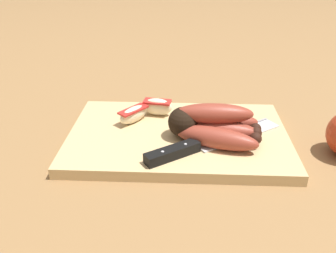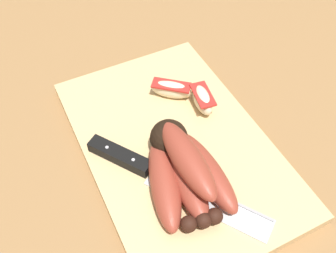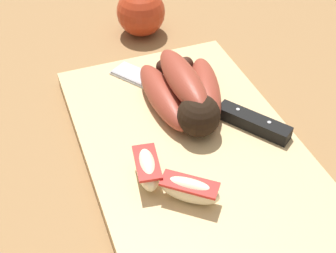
# 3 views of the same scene
# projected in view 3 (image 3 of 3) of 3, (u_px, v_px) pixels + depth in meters

# --- Properties ---
(ground_plane) EXTENTS (6.00, 6.00, 0.00)m
(ground_plane) POSITION_uv_depth(u_px,v_px,m) (202.00, 152.00, 0.59)
(ground_plane) COLOR olive
(cutting_board) EXTENTS (0.41, 0.26, 0.02)m
(cutting_board) POSITION_uv_depth(u_px,v_px,m) (189.00, 145.00, 0.59)
(cutting_board) COLOR tan
(cutting_board) RESTS_ON ground_plane
(banana_bunch) EXTENTS (0.17, 0.12, 0.07)m
(banana_bunch) POSITION_uv_depth(u_px,v_px,m) (186.00, 93.00, 0.61)
(banana_bunch) COLOR black
(banana_bunch) RESTS_ON cutting_board
(chefs_knife) EXTENTS (0.25, 0.18, 0.02)m
(chefs_knife) POSITION_uv_depth(u_px,v_px,m) (220.00, 109.00, 0.62)
(chefs_knife) COLOR silver
(chefs_knife) RESTS_ON cutting_board
(apple_wedge_near) EXTENTS (0.06, 0.03, 0.04)m
(apple_wedge_near) POSITION_uv_depth(u_px,v_px,m) (147.00, 169.00, 0.52)
(apple_wedge_near) COLOR beige
(apple_wedge_near) RESTS_ON cutting_board
(apple_wedge_middle) EXTENTS (0.06, 0.07, 0.03)m
(apple_wedge_middle) POSITION_uv_depth(u_px,v_px,m) (189.00, 190.00, 0.50)
(apple_wedge_middle) COLOR beige
(apple_wedge_middle) RESTS_ON cutting_board
(whole_apple) EXTENTS (0.08, 0.08, 0.10)m
(whole_apple) POSITION_uv_depth(u_px,v_px,m) (141.00, 12.00, 0.78)
(whole_apple) COLOR #AD3319
(whole_apple) RESTS_ON ground_plane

